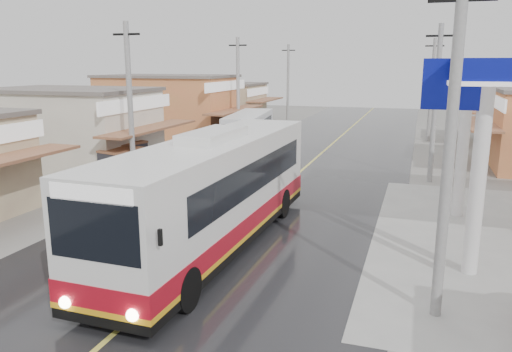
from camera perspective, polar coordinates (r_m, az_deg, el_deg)
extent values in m
plane|color=slate|center=(14.89, -8.80, -11.44)|extent=(120.00, 120.00, 0.00)
cube|color=black|center=(28.42, 4.97, 0.38)|extent=(12.00, 90.00, 0.02)
cube|color=#D8CC4C|center=(28.42, 4.97, 0.41)|extent=(0.15, 90.00, 0.01)
cylinder|color=white|center=(21.37, 22.54, 2.84)|extent=(0.44, 0.44, 5.50)
cylinder|color=white|center=(15.49, 24.01, -0.72)|extent=(0.44, 0.44, 5.50)
cube|color=white|center=(15.38, 21.13, 0.39)|extent=(0.25, 0.25, 6.00)
cube|color=#0A118B|center=(15.08, 21.90, 9.71)|extent=(1.80, 0.30, 1.40)
cube|color=silver|center=(16.48, -4.77, -1.14)|extent=(2.90, 12.52, 3.06)
cube|color=black|center=(16.94, -4.67, -6.52)|extent=(2.92, 12.54, 0.31)
cube|color=#A30D1C|center=(16.78, -4.70, -4.84)|extent=(2.94, 12.56, 0.57)
cube|color=gold|center=(16.88, -4.68, -5.95)|extent=(2.95, 12.57, 0.15)
cube|color=black|center=(16.86, -4.07, 0.37)|extent=(2.88, 9.93, 1.04)
cube|color=black|center=(11.25, -17.97, -6.01)|extent=(2.30, 0.18, 1.35)
cube|color=black|center=(22.05, 1.84, 3.60)|extent=(2.30, 0.18, 1.14)
cube|color=white|center=(11.02, -18.26, -1.91)|extent=(2.10, 0.17, 0.36)
cube|color=silver|center=(16.16, -4.88, 4.68)|extent=(1.32, 3.15, 0.31)
cylinder|color=black|center=(13.95, -16.63, -10.91)|extent=(0.39, 1.15, 1.14)
cylinder|color=black|center=(12.81, -8.09, -12.68)|extent=(0.39, 1.15, 1.14)
cylinder|color=black|center=(20.81, -3.10, -2.53)|extent=(0.39, 1.15, 1.14)
cylinder|color=black|center=(20.06, 2.97, -3.11)|extent=(0.39, 1.15, 1.14)
sphere|color=#FFF2CC|center=(12.38, -20.94, -13.30)|extent=(0.30, 0.30, 0.29)
sphere|color=#FFF2CC|center=(11.39, -13.91, -15.16)|extent=(0.30, 0.30, 0.29)
cube|color=black|center=(12.35, -22.61, -4.97)|extent=(0.08, 0.08, 0.36)
cube|color=black|center=(10.68, -10.90, -6.91)|extent=(0.08, 0.08, 0.36)
cube|color=silver|center=(35.07, -0.82, 5.37)|extent=(3.19, 8.22, 2.22)
cube|color=navy|center=(35.17, -0.82, 4.15)|extent=(3.24, 8.27, 0.89)
cube|color=black|center=(35.03, -0.82, 5.88)|extent=(3.05, 6.90, 0.80)
cube|color=black|center=(31.19, -2.26, 5.02)|extent=(1.83, 0.37, 0.98)
cylinder|color=black|center=(32.69, -3.43, 2.84)|extent=(0.38, 0.92, 0.89)
cylinder|color=black|center=(32.29, -0.16, 2.74)|extent=(0.38, 0.92, 0.89)
cylinder|color=black|center=(38.17, -1.37, 4.28)|extent=(0.38, 0.92, 0.89)
cylinder|color=black|center=(37.83, 1.44, 4.21)|extent=(0.38, 0.92, 0.89)
imported|color=black|center=(26.13, -3.36, 0.52)|extent=(0.85, 2.12, 1.10)
imported|color=#277541|center=(25.76, -3.58, 2.13)|extent=(0.69, 0.47, 1.82)
cube|color=#26262D|center=(26.48, -14.91, 1.30)|extent=(1.90, 2.43, 1.39)
cube|color=brown|center=(26.34, -15.00, 2.90)|extent=(1.97, 2.49, 0.11)
cylinder|color=black|center=(26.70, -17.09, -0.26)|extent=(0.35, 0.67, 0.64)
cylinder|color=black|center=(27.65, -14.71, 0.32)|extent=(0.35, 0.67, 0.64)
cylinder|color=black|center=(25.53, -15.46, -0.74)|extent=(0.29, 0.65, 0.64)
cube|color=#26262D|center=(28.33, -14.83, 2.11)|extent=(2.02, 2.54, 1.44)
cube|color=brown|center=(28.20, -14.92, 3.65)|extent=(2.09, 2.60, 0.11)
cylinder|color=black|center=(28.58, -16.94, 0.60)|extent=(0.38, 0.69, 0.66)
cylinder|color=black|center=(29.53, -14.58, 1.12)|extent=(0.38, 0.69, 0.66)
cylinder|color=black|center=(27.34, -15.44, 0.16)|extent=(0.32, 0.67, 0.66)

